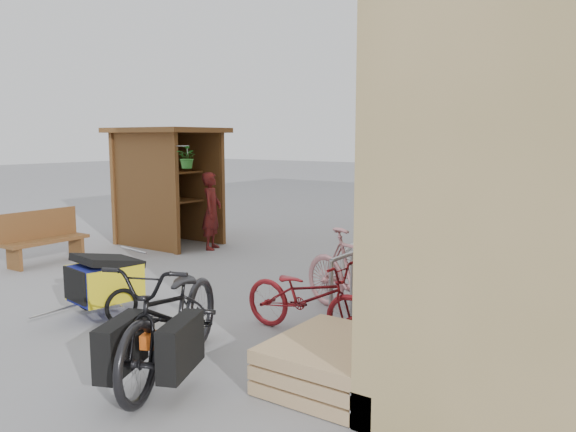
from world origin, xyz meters
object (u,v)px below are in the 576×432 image
Objects in this scene: pallet_stack at (333,362)px; cargo_bike at (173,316)px; bike_1 at (356,274)px; bike_2 at (405,270)px; bike_5 at (430,242)px; bike_6 at (463,236)px; child_trailer at (105,280)px; shopping_carts at (528,216)px; bench at (43,237)px; bike_0 at (307,297)px; bike_7 at (469,234)px; person_kiosk at (212,211)px; kiosk at (164,170)px; bike_3 at (398,254)px; bike_4 at (443,251)px.

cargo_bike is (-1.35, -0.64, 0.35)m from pallet_stack.
bike_1 is 1.10m from bike_2.
bike_5 is 0.93× the size of bike_6.
bike_5 is at bearing 70.23° from child_trailer.
bike_2 is (-0.58, -4.85, -0.25)m from shopping_carts.
cargo_bike is at bearing -21.90° from bench.
pallet_stack is 1.32m from bike_0.
shopping_carts is 5.98m from bike_1.
bike_1 reaches higher than child_trailer.
bike_1 is 3.93m from bike_7.
bike_1 is at bearing -140.96° from person_kiosk.
pallet_stack is 0.78× the size of person_kiosk.
kiosk reaches higher than bench.
pallet_stack is 3.43m from bike_3.
child_trailer is 0.80× the size of bike_3.
bike_0 is at bearing -170.93° from bike_6.
person_kiosk is 4.78m from bike_6.
bench is at bearing 102.37° from bike_5.
bike_5 is at bearing -104.54° from shopping_carts.
bike_3 is at bearing -100.67° from shopping_carts.
bike_3 is at bearing 17.12° from bench.
bike_6 is (0.15, 3.72, -0.05)m from bike_1.
shopping_carts is 6.35m from person_kiosk.
person_kiosk is at bearing 121.68° from bike_6.
pallet_stack is 2.04m from bike_1.
bike_7 is at bearing -2.30° from bike_0.
bike_0 is at bearing -97.38° from shopping_carts.
bike_4 is (0.04, 1.44, 0.03)m from bike_2.
bike_5 is (0.01, 1.26, -0.01)m from bike_3.
bike_1 reaches higher than bench.
bike_3 reaches higher than bike_5.
kiosk is 1.77× the size of child_trailer.
person_kiosk reaches higher than child_trailer.
shopping_carts is (6.68, 6.41, 0.17)m from bench.
person_kiosk is at bearing 105.87° from cargo_bike.
bike_3 is at bearing 163.40° from bike_5.
shopping_carts reaches higher than bench.
person_kiosk is 1.00× the size of bike_2.
bike_3 is 1.08× the size of bike_4.
bike_4 is at bearing -137.40° from bike_5.
bike_6 is at bearing 16.82° from kiosk.
bike_5 is 1.25m from bike_7.
person_kiosk is at bearing 68.56° from bike_3.
shopping_carts is 1.16× the size of bike_1.
bike_3 is (-0.26, 0.37, 0.13)m from bike_2.
bike_3 is at bearing -124.06° from person_kiosk.
shopping_carts reaches higher than bike_3.
kiosk is at bearing 72.14° from bike_3.
bench reaches higher than bike_4.
cargo_bike reaches higher than bike_1.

